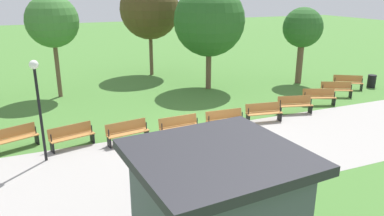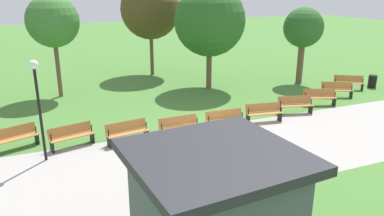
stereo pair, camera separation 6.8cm
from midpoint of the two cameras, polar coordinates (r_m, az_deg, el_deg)
name	(u,v)px [view 2 (the right image)]	position (r m, az deg, el deg)	size (l,w,h in m)	color
ground_plane	(203,134)	(16.42, 1.87, -3.95)	(120.00, 120.00, 0.00)	#477A33
path_paving	(226,153)	(14.60, 5.45, -6.90)	(38.55, 5.82, 0.01)	#A39E99
bench_0	(349,82)	(25.48, 23.06, 3.67)	(1.75, 1.33, 0.89)	#B27538
bench_1	(337,89)	(23.40, 21.52, 2.70)	(1.80, 1.20, 0.89)	#B27538
bench_2	(319,97)	(21.44, 19.12, 1.65)	(1.82, 1.05, 0.89)	#B27538
bench_3	(295,104)	(19.63, 15.71, 0.53)	(1.83, 0.90, 0.89)	#B27538
bench_4	(264,112)	(18.05, 11.10, -0.64)	(1.82, 0.73, 0.89)	#B27538
bench_5	(225,120)	(16.79, 5.20, -1.79)	(1.79, 0.56, 0.89)	#B27538
bench_6	(179,126)	(15.94, -1.90, -2.82)	(1.79, 0.56, 0.89)	#B27538
bench_7	(127,132)	(15.56, -9.84, -3.62)	(1.82, 0.73, 0.89)	#B27538
bench_8	(72,136)	(15.70, -17.97, -4.06)	(1.83, 0.90, 0.89)	#B27538
bench_9	(14,137)	(16.34, -25.58, -4.12)	(1.82, 1.05, 0.89)	#B27538
tree_0	(210,21)	(23.19, 2.82, 13.28)	(4.36, 4.36, 6.44)	brown
tree_1	(303,28)	(25.67, 16.86, 11.67)	(2.59, 2.59, 5.01)	brown
tree_3	(53,21)	(22.66, -20.59, 12.38)	(2.94, 2.94, 5.86)	brown
tree_4	(150,9)	(27.24, -6.38, 14.87)	(4.21, 4.21, 6.84)	brown
lamp_post	(37,92)	(14.13, -22.64, 2.35)	(0.32, 0.32, 3.79)	black
trash_bin	(372,81)	(26.70, 26.12, 3.72)	(0.52, 0.52, 0.81)	black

